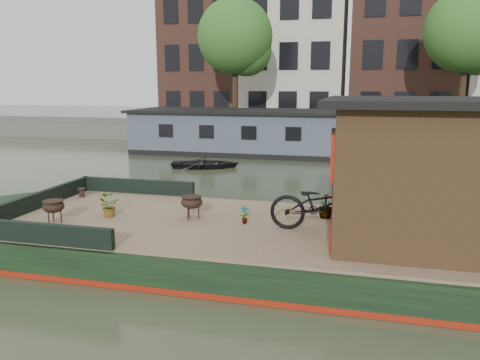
% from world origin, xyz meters
% --- Properties ---
extents(ground, '(120.00, 120.00, 0.00)m').
position_xyz_m(ground, '(0.00, 0.00, 0.00)').
color(ground, '#363E27').
rests_on(ground, ground).
extents(houseboat_hull, '(14.01, 4.02, 0.60)m').
position_xyz_m(houseboat_hull, '(-1.33, 0.00, 0.27)').
color(houseboat_hull, black).
rests_on(houseboat_hull, ground).
extents(houseboat_deck, '(11.80, 3.80, 0.05)m').
position_xyz_m(houseboat_deck, '(0.00, 0.00, 0.62)').
color(houseboat_deck, '#95775C').
rests_on(houseboat_deck, houseboat_hull).
extents(bow_bulwark, '(3.00, 4.00, 0.35)m').
position_xyz_m(bow_bulwark, '(-5.07, 0.00, 0.82)').
color(bow_bulwark, black).
rests_on(bow_bulwark, houseboat_deck).
extents(cabin, '(4.00, 3.50, 2.42)m').
position_xyz_m(cabin, '(2.19, 0.00, 1.88)').
color(cabin, '#332414').
rests_on(cabin, houseboat_deck).
extents(bicycle, '(1.92, 0.67, 1.01)m').
position_xyz_m(bicycle, '(0.20, -0.08, 1.15)').
color(bicycle, black).
rests_on(bicycle, houseboat_deck).
extents(potted_plant_a, '(0.22, 0.19, 0.36)m').
position_xyz_m(potted_plant_a, '(-1.29, 0.04, 0.83)').
color(potted_plant_a, '#A05A2D').
rests_on(potted_plant_a, houseboat_deck).
extents(potted_plant_c, '(0.43, 0.38, 0.45)m').
position_xyz_m(potted_plant_c, '(-4.10, -0.17, 0.87)').
color(potted_plant_c, brown).
rests_on(potted_plant_c, houseboat_deck).
extents(potted_plant_d, '(0.31, 0.31, 0.52)m').
position_xyz_m(potted_plant_d, '(0.20, 0.85, 0.91)').
color(potted_plant_d, brown).
rests_on(potted_plant_d, houseboat_deck).
extents(brazier_front, '(0.49, 0.49, 0.45)m').
position_xyz_m(brazier_front, '(-4.89, -0.82, 0.88)').
color(brazier_front, black).
rests_on(brazier_front, houseboat_deck).
extents(brazier_rear, '(0.49, 0.49, 0.46)m').
position_xyz_m(brazier_rear, '(-2.40, 0.13, 0.88)').
color(brazier_rear, black).
rests_on(brazier_rear, houseboat_deck).
extents(bollard_port, '(0.19, 0.19, 0.22)m').
position_xyz_m(bollard_port, '(-5.60, 1.23, 0.76)').
color(bollard_port, black).
rests_on(bollard_port, houseboat_deck).
extents(dinghy, '(3.12, 2.53, 0.57)m').
position_xyz_m(dinghy, '(-5.22, 9.43, 0.28)').
color(dinghy, black).
rests_on(dinghy, ground).
extents(far_houseboat, '(20.40, 4.40, 2.11)m').
position_xyz_m(far_houseboat, '(0.00, 14.00, 0.97)').
color(far_houseboat, '#444C5B').
rests_on(far_houseboat, ground).
extents(quay, '(60.00, 6.00, 0.90)m').
position_xyz_m(quay, '(0.00, 20.50, 0.45)').
color(quay, '#47443F').
rests_on(quay, ground).
extents(townhouse_row, '(27.25, 8.00, 16.50)m').
position_xyz_m(townhouse_row, '(0.15, 27.50, 7.90)').
color(townhouse_row, brown).
rests_on(townhouse_row, ground).
extents(tree_left, '(4.40, 4.40, 7.40)m').
position_xyz_m(tree_left, '(-6.36, 19.07, 5.89)').
color(tree_left, '#332316').
rests_on(tree_left, quay).
extents(tree_right, '(4.40, 4.40, 7.40)m').
position_xyz_m(tree_right, '(6.14, 19.07, 5.89)').
color(tree_right, '#332316').
rests_on(tree_right, quay).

